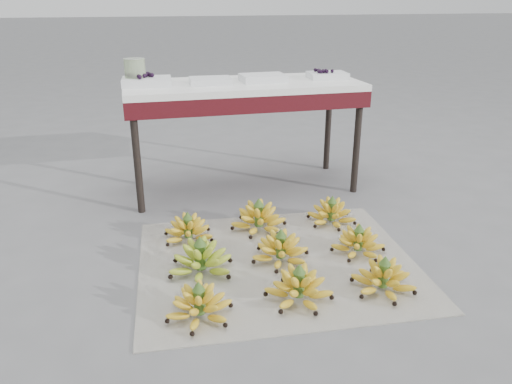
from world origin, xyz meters
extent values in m
plane|color=slate|center=(0.00, 0.00, 0.00)|extent=(60.00, 60.00, 0.00)
cube|color=white|center=(-0.03, -0.04, 0.00)|extent=(1.32, 1.13, 0.01)
ellipsoid|color=yellow|center=(-0.44, -0.37, 0.04)|extent=(0.26, 0.26, 0.08)
ellipsoid|color=yellow|center=(-0.44, -0.37, 0.08)|extent=(0.18, 0.18, 0.06)
ellipsoid|color=yellow|center=(-0.44, -0.37, 0.11)|extent=(0.12, 0.12, 0.05)
cylinder|color=#3B5E20|center=(-0.44, -0.37, 0.08)|extent=(0.04, 0.04, 0.10)
cone|color=#3B5E20|center=(-0.44, -0.37, 0.14)|extent=(0.05, 0.05, 0.04)
ellipsoid|color=yellow|center=(-0.04, -0.35, 0.05)|extent=(0.35, 0.35, 0.08)
ellipsoid|color=yellow|center=(-0.04, -0.35, 0.08)|extent=(0.25, 0.25, 0.06)
ellipsoid|color=yellow|center=(-0.04, -0.35, 0.11)|extent=(0.16, 0.16, 0.05)
cylinder|color=#3B5E20|center=(-0.04, -0.35, 0.08)|extent=(0.04, 0.04, 0.11)
cone|color=#3B5E20|center=(-0.04, -0.35, 0.15)|extent=(0.05, 0.05, 0.04)
ellipsoid|color=yellow|center=(0.33, -0.37, 0.05)|extent=(0.34, 0.34, 0.08)
ellipsoid|color=yellow|center=(0.33, -0.37, 0.08)|extent=(0.24, 0.24, 0.06)
ellipsoid|color=yellow|center=(0.33, -0.37, 0.11)|extent=(0.16, 0.16, 0.05)
cylinder|color=#3B5E20|center=(0.33, -0.37, 0.08)|extent=(0.04, 0.04, 0.11)
cone|color=#3B5E20|center=(0.33, -0.37, 0.15)|extent=(0.05, 0.05, 0.04)
ellipsoid|color=olive|center=(-0.39, -0.05, 0.05)|extent=(0.31, 0.31, 0.09)
ellipsoid|color=olive|center=(-0.39, -0.05, 0.09)|extent=(0.22, 0.22, 0.07)
ellipsoid|color=olive|center=(-0.39, -0.05, 0.12)|extent=(0.14, 0.14, 0.05)
cylinder|color=#3B5E20|center=(-0.39, -0.05, 0.09)|extent=(0.05, 0.05, 0.12)
cone|color=#3B5E20|center=(-0.39, -0.05, 0.16)|extent=(0.06, 0.06, 0.04)
ellipsoid|color=yellow|center=(-0.01, -0.03, 0.05)|extent=(0.30, 0.30, 0.08)
ellipsoid|color=yellow|center=(-0.01, -0.03, 0.08)|extent=(0.21, 0.21, 0.06)
ellipsoid|color=yellow|center=(-0.01, -0.03, 0.11)|extent=(0.14, 0.14, 0.05)
cylinder|color=#3B5E20|center=(-0.01, -0.03, 0.08)|extent=(0.04, 0.04, 0.11)
cone|color=#3B5E20|center=(-0.01, -0.03, 0.15)|extent=(0.05, 0.05, 0.04)
ellipsoid|color=yellow|center=(0.36, -0.05, 0.04)|extent=(0.32, 0.32, 0.07)
ellipsoid|color=yellow|center=(0.36, -0.05, 0.08)|extent=(0.23, 0.23, 0.06)
ellipsoid|color=yellow|center=(0.36, -0.05, 0.11)|extent=(0.15, 0.15, 0.05)
cylinder|color=#3B5E20|center=(0.36, -0.05, 0.08)|extent=(0.04, 0.04, 0.10)
cone|color=#3B5E20|center=(0.36, -0.05, 0.14)|extent=(0.05, 0.05, 0.04)
ellipsoid|color=yellow|center=(-0.40, 0.28, 0.04)|extent=(0.30, 0.30, 0.08)
ellipsoid|color=yellow|center=(-0.40, 0.28, 0.08)|extent=(0.21, 0.21, 0.06)
ellipsoid|color=yellow|center=(-0.40, 0.28, 0.11)|extent=(0.14, 0.14, 0.05)
cylinder|color=#3B5E20|center=(-0.40, 0.28, 0.08)|extent=(0.04, 0.04, 0.10)
cone|color=#3B5E20|center=(-0.40, 0.28, 0.14)|extent=(0.05, 0.05, 0.04)
ellipsoid|color=yellow|center=(-0.03, 0.32, 0.05)|extent=(0.30, 0.30, 0.09)
ellipsoid|color=yellow|center=(-0.03, 0.32, 0.09)|extent=(0.21, 0.21, 0.06)
ellipsoid|color=yellow|center=(-0.03, 0.32, 0.12)|extent=(0.14, 0.14, 0.05)
cylinder|color=#3B5E20|center=(-0.03, 0.32, 0.09)|extent=(0.05, 0.05, 0.12)
cone|color=#3B5E20|center=(-0.03, 0.32, 0.16)|extent=(0.06, 0.06, 0.04)
ellipsoid|color=yellow|center=(0.37, 0.30, 0.04)|extent=(0.34, 0.34, 0.08)
ellipsoid|color=yellow|center=(0.37, 0.30, 0.08)|extent=(0.24, 0.24, 0.06)
ellipsoid|color=yellow|center=(0.37, 0.30, 0.11)|extent=(0.15, 0.15, 0.05)
cylinder|color=#3B5E20|center=(0.37, 0.30, 0.08)|extent=(0.04, 0.04, 0.11)
cone|color=#3B5E20|center=(0.37, 0.30, 0.14)|extent=(0.05, 0.05, 0.04)
cylinder|color=black|center=(-0.62, 0.72, 0.32)|extent=(0.04, 0.04, 0.63)
cylinder|color=black|center=(0.69, 0.72, 0.32)|extent=(0.04, 0.04, 0.63)
cylinder|color=black|center=(-0.62, 1.18, 0.32)|extent=(0.04, 0.04, 0.63)
cylinder|color=black|center=(0.69, 1.18, 0.32)|extent=(0.04, 0.04, 0.63)
cube|color=#450D15|center=(0.04, 0.95, 0.59)|extent=(1.40, 0.56, 0.09)
cube|color=white|center=(0.04, 0.95, 0.65)|extent=(1.40, 0.56, 0.04)
cube|color=silver|center=(-0.52, 0.97, 0.69)|extent=(0.29, 0.21, 0.04)
sphere|color=black|center=(-0.57, 0.94, 0.73)|extent=(0.03, 0.03, 0.03)
sphere|color=black|center=(-0.53, 0.98, 0.73)|extent=(0.03, 0.03, 0.03)
sphere|color=black|center=(-0.56, 0.91, 0.73)|extent=(0.03, 0.03, 0.03)
sphere|color=black|center=(-0.54, 0.95, 0.73)|extent=(0.03, 0.03, 0.03)
sphere|color=black|center=(-0.51, 1.02, 0.73)|extent=(0.03, 0.03, 0.03)
sphere|color=black|center=(-0.49, 0.97, 0.73)|extent=(0.03, 0.03, 0.03)
sphere|color=black|center=(-0.50, 0.99, 0.73)|extent=(0.03, 0.03, 0.03)
sphere|color=black|center=(-0.60, 1.02, 0.73)|extent=(0.03, 0.03, 0.03)
cube|color=silver|center=(-0.16, 0.92, 0.69)|extent=(0.25, 0.18, 0.04)
cube|color=silver|center=(0.16, 0.94, 0.69)|extent=(0.27, 0.20, 0.04)
cube|color=silver|center=(0.57, 0.96, 0.69)|extent=(0.24, 0.18, 0.04)
sphere|color=black|center=(0.56, 0.95, 0.72)|extent=(0.02, 0.02, 0.02)
sphere|color=black|center=(0.52, 0.98, 0.72)|extent=(0.02, 0.02, 0.02)
sphere|color=black|center=(0.51, 0.92, 0.72)|extent=(0.02, 0.02, 0.02)
sphere|color=black|center=(0.53, 0.93, 0.72)|extent=(0.02, 0.02, 0.02)
sphere|color=black|center=(0.55, 0.92, 0.72)|extent=(0.02, 0.02, 0.02)
sphere|color=black|center=(0.50, 0.93, 0.72)|extent=(0.02, 0.02, 0.02)
sphere|color=black|center=(0.52, 0.95, 0.72)|extent=(0.02, 0.02, 0.02)
sphere|color=black|center=(0.51, 1.00, 0.72)|extent=(0.02, 0.02, 0.02)
sphere|color=black|center=(0.59, 0.93, 0.72)|extent=(0.02, 0.02, 0.02)
sphere|color=black|center=(0.54, 0.95, 0.72)|extent=(0.02, 0.02, 0.02)
sphere|color=black|center=(0.56, 0.93, 0.72)|extent=(0.02, 0.02, 0.02)
cylinder|color=#D6ECBC|center=(-0.58, 0.99, 0.75)|extent=(0.12, 0.12, 0.15)
camera|label=1|loc=(-0.62, -1.97, 1.15)|focal=35.00mm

